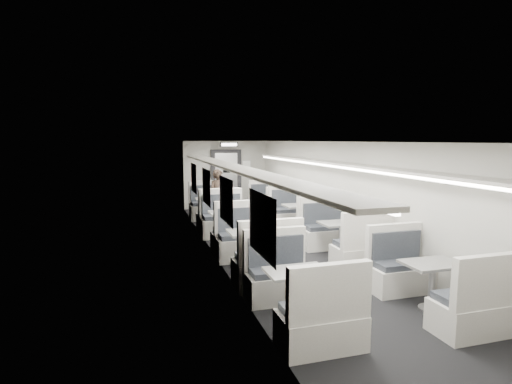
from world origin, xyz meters
TOP-DOWN VIEW (x-y plane):
  - room at (0.00, 0.00)m, footprint 3.24×12.24m
  - booth_left_a at (-1.00, 3.21)m, footprint 1.09×2.21m
  - booth_left_b at (-1.00, 0.93)m, footprint 1.10×2.24m
  - booth_left_c at (-1.00, -1.08)m, footprint 1.09×2.21m
  - booth_left_d at (-1.00, -3.23)m, footprint 1.00×2.03m
  - booth_right_a at (1.00, 3.71)m, footprint 1.02×2.06m
  - booth_right_b at (1.00, 1.35)m, footprint 1.11×2.25m
  - booth_right_c at (1.00, -0.75)m, footprint 1.06×2.14m
  - booth_right_d at (1.00, -3.44)m, footprint 0.99×2.02m
  - passenger at (-0.77, 3.39)m, footprint 0.60×0.41m
  - window_a at (-1.49, 3.40)m, footprint 0.02×1.18m
  - window_b at (-1.49, 1.20)m, footprint 0.02×1.18m
  - window_c at (-1.49, -1.00)m, footprint 0.02×1.18m
  - window_d at (-1.49, -3.20)m, footprint 0.02×1.18m
  - luggage_rack_left at (-1.24, -0.30)m, footprint 0.46×10.40m
  - luggage_rack_right at (1.24, -0.30)m, footprint 0.46×10.40m
  - vestibule_door at (0.00, 5.93)m, footprint 1.10×0.13m
  - exit_sign at (0.00, 5.44)m, footprint 0.62×0.12m
  - wall_notice at (0.75, 5.92)m, footprint 0.32×0.02m

SIDE VIEW (x-z plane):
  - booth_right_d at x=1.00m, z-range -0.18..0.90m
  - booth_left_d at x=-1.00m, z-range -0.18..0.91m
  - booth_right_a at x=1.00m, z-range -0.18..0.92m
  - booth_right_c at x=1.00m, z-range -0.19..0.96m
  - booth_left_a at x=-1.00m, z-range -0.20..0.99m
  - booth_left_c at x=-1.00m, z-range -0.20..0.99m
  - booth_left_b at x=-1.00m, z-range -0.20..1.00m
  - booth_right_b at x=1.00m, z-range -0.20..1.00m
  - passenger at x=-0.77m, z-range 0.00..1.59m
  - vestibule_door at x=0.00m, z-range -0.01..2.09m
  - room at x=0.00m, z-range -0.12..2.52m
  - window_a at x=-1.49m, z-range 0.93..1.77m
  - window_b at x=-1.49m, z-range 0.93..1.77m
  - window_c at x=-1.49m, z-range 0.93..1.77m
  - window_d at x=-1.49m, z-range 0.93..1.77m
  - wall_notice at x=0.75m, z-range 1.30..1.70m
  - luggage_rack_left at x=-1.24m, z-range 1.87..1.96m
  - luggage_rack_right at x=1.24m, z-range 1.87..1.96m
  - exit_sign at x=0.00m, z-range 2.20..2.36m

